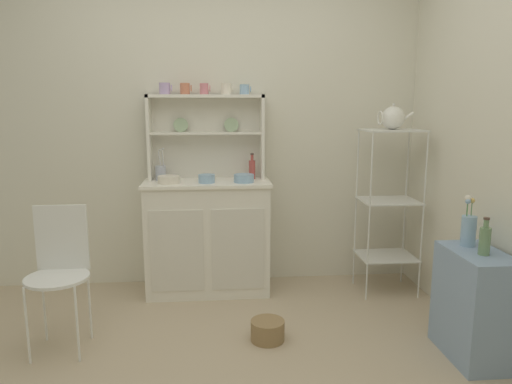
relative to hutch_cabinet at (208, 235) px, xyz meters
name	(u,v)px	position (x,y,z in m)	size (l,w,h in m)	color
wall_back	(216,128)	(0.07, 0.26, 0.81)	(3.84, 0.05, 2.50)	silver
hutch_cabinet	(208,235)	(0.00, 0.00, 0.00)	(0.95, 0.45, 0.87)	white
hutch_shelf_unit	(206,130)	(0.00, 0.16, 0.80)	(0.88, 0.18, 0.64)	silver
bakers_rack	(389,195)	(1.37, -0.13, 0.31)	(0.42, 0.35, 1.25)	silver
side_shelf_blue	(474,305)	(1.51, -1.13, -0.13)	(0.28, 0.48, 0.63)	#849EBC
wire_chair	(59,264)	(-0.85, -0.80, 0.07)	(0.36, 0.36, 0.85)	white
floor_basket	(268,330)	(0.37, -0.84, -0.38)	(0.21, 0.21, 0.13)	#93754C
cup_lilac_0	(165,89)	(-0.30, 0.12, 1.11)	(0.10, 0.08, 0.09)	#B79ECC
cup_terracotta_1	(185,89)	(-0.15, 0.12, 1.11)	(0.09, 0.07, 0.08)	#C67556
cup_rose_2	(204,89)	(-0.01, 0.12, 1.10)	(0.08, 0.06, 0.08)	#D17A84
cup_cream_3	(227,89)	(0.16, 0.12, 1.11)	(0.09, 0.07, 0.09)	silver
cup_sky_4	(245,90)	(0.30, 0.12, 1.10)	(0.09, 0.07, 0.08)	#8EB2D1
bowl_mixing_large	(169,180)	(-0.28, -0.07, 0.45)	(0.16, 0.16, 0.05)	silver
bowl_floral_medium	(207,179)	(0.00, -0.07, 0.45)	(0.12, 0.12, 0.06)	#8EB2D1
bowl_cream_small	(244,178)	(0.28, -0.07, 0.45)	(0.15, 0.15, 0.06)	#8EB2D1
jam_bottle	(252,169)	(0.35, 0.09, 0.50)	(0.05, 0.05, 0.20)	#B74C47
utensil_jar	(161,173)	(-0.35, 0.08, 0.48)	(0.08, 0.08, 0.25)	#B2B7C6
porcelain_teapot	(393,118)	(1.37, -0.13, 0.89)	(0.26, 0.17, 0.19)	white
flower_vase	(468,228)	(1.51, -1.01, 0.29)	(0.08, 0.08, 0.30)	#8EB2D1
oil_bottle	(485,240)	(1.51, -1.18, 0.27)	(0.06, 0.06, 0.21)	#6B8C60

